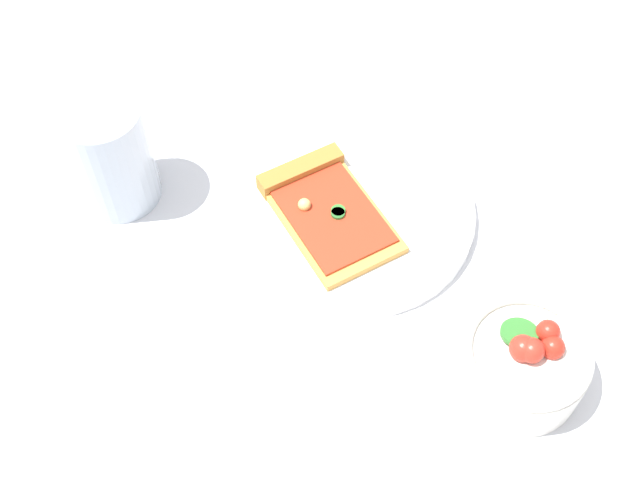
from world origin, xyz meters
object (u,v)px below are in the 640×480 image
(plate, at_px, (351,214))
(soda_glass, at_px, (110,156))
(salad_bowl, at_px, (523,363))
(pizza_slice_main, at_px, (324,206))

(plate, distance_m, soda_glass, 0.24)
(soda_glass, bearing_deg, plate, -137.12)
(plate, distance_m, salad_bowl, 0.23)
(pizza_slice_main, distance_m, salad_bowl, 0.24)
(soda_glass, bearing_deg, pizza_slice_main, -138.33)
(salad_bowl, relative_size, soda_glass, 0.92)
(plate, height_order, salad_bowl, salad_bowl)
(plate, bearing_deg, pizza_slice_main, 52.47)
(soda_glass, bearing_deg, salad_bowl, -158.28)
(plate, bearing_deg, salad_bowl, 179.56)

